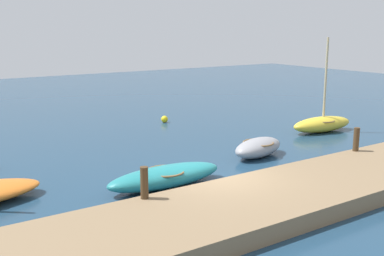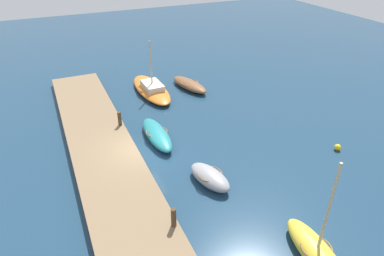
{
  "view_description": "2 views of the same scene",
  "coord_description": "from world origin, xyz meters",
  "px_view_note": "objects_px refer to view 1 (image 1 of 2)",
  "views": [
    {
      "loc": [
        -9.46,
        -12.27,
        5.58
      ],
      "look_at": [
        1.36,
        3.85,
        1.39
      ],
      "focal_mm": 43.97,
      "sensor_mm": 36.0,
      "label": 1
    },
    {
      "loc": [
        16.94,
        -4.19,
        12.13
      ],
      "look_at": [
        0.2,
        3.32,
        1.26
      ],
      "focal_mm": 31.92,
      "sensor_mm": 36.0,
      "label": 2
    }
  ],
  "objects_px": {
    "rowboat_teal": "(166,176)",
    "mooring_post_mid_west": "(356,139)",
    "mooring_post_west": "(144,183)",
    "marker_buoy": "(165,119)",
    "rowboat_yellow": "(322,123)",
    "dinghy_grey": "(258,147)"
  },
  "relations": [
    {
      "from": "rowboat_yellow",
      "to": "mooring_post_mid_west",
      "type": "distance_m",
      "value": 6.16
    },
    {
      "from": "rowboat_teal",
      "to": "dinghy_grey",
      "type": "xyz_separation_m",
      "value": [
        5.41,
        1.16,
        0.03
      ]
    },
    {
      "from": "rowboat_yellow",
      "to": "marker_buoy",
      "type": "bearing_deg",
      "value": 135.45
    },
    {
      "from": "rowboat_teal",
      "to": "mooring_post_west",
      "type": "xyz_separation_m",
      "value": [
        -1.88,
        -1.94,
        0.67
      ]
    },
    {
      "from": "rowboat_yellow",
      "to": "rowboat_teal",
      "type": "xyz_separation_m",
      "value": [
        -11.63,
        -2.98,
        -0.08
      ]
    },
    {
      "from": "mooring_post_mid_west",
      "to": "mooring_post_west",
      "type": "bearing_deg",
      "value": 180.0
    },
    {
      "from": "rowboat_yellow",
      "to": "marker_buoy",
      "type": "distance_m",
      "value": 9.06
    },
    {
      "from": "dinghy_grey",
      "to": "mooring_post_mid_west",
      "type": "xyz_separation_m",
      "value": [
        2.57,
        -3.1,
        0.64
      ]
    },
    {
      "from": "rowboat_teal",
      "to": "dinghy_grey",
      "type": "relative_size",
      "value": 1.45
    },
    {
      "from": "rowboat_yellow",
      "to": "dinghy_grey",
      "type": "relative_size",
      "value": 1.64
    },
    {
      "from": "rowboat_yellow",
      "to": "dinghy_grey",
      "type": "distance_m",
      "value": 6.48
    },
    {
      "from": "mooring_post_west",
      "to": "dinghy_grey",
      "type": "bearing_deg",
      "value": 23.07
    },
    {
      "from": "rowboat_yellow",
      "to": "rowboat_teal",
      "type": "height_order",
      "value": "rowboat_yellow"
    },
    {
      "from": "rowboat_yellow",
      "to": "mooring_post_mid_west",
      "type": "xyz_separation_m",
      "value": [
        -3.65,
        -4.92,
        0.59
      ]
    },
    {
      "from": "rowboat_teal",
      "to": "marker_buoy",
      "type": "height_order",
      "value": "rowboat_teal"
    },
    {
      "from": "rowboat_teal",
      "to": "mooring_post_mid_west",
      "type": "bearing_deg",
      "value": -13.31
    },
    {
      "from": "mooring_post_west",
      "to": "mooring_post_mid_west",
      "type": "distance_m",
      "value": 9.85
    },
    {
      "from": "mooring_post_west",
      "to": "marker_buoy",
      "type": "distance_m",
      "value": 14.18
    },
    {
      "from": "mooring_post_west",
      "to": "marker_buoy",
      "type": "bearing_deg",
      "value": 57.01
    },
    {
      "from": "rowboat_yellow",
      "to": "mooring_post_mid_west",
      "type": "height_order",
      "value": "rowboat_yellow"
    },
    {
      "from": "rowboat_teal",
      "to": "mooring_post_mid_west",
      "type": "height_order",
      "value": "mooring_post_mid_west"
    },
    {
      "from": "rowboat_teal",
      "to": "mooring_post_west",
      "type": "bearing_deg",
      "value": -133.64
    }
  ]
}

